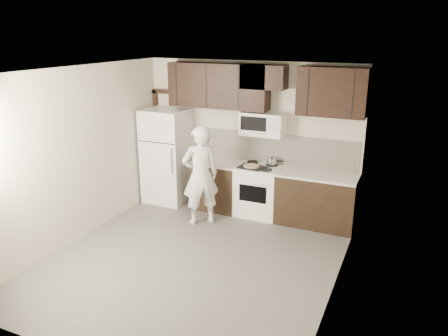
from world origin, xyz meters
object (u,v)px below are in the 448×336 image
Objects in this scene: stove at (259,190)px; microwave at (262,124)px; person at (200,176)px; refrigerator at (167,156)px.

stove is 1.20m from microwave.
microwave is 1.40m from person.
microwave is 0.44× the size of person.
microwave is 2.00m from refrigerator.
refrigerator is (-1.85, -0.17, -0.75)m from microwave.
person is (1.06, -0.69, -0.04)m from refrigerator.
stove is at bearing 1.51° from refrigerator.
person is (-0.79, -0.74, 0.40)m from stove.
person reaches higher than stove.
refrigerator is 1.05× the size of person.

